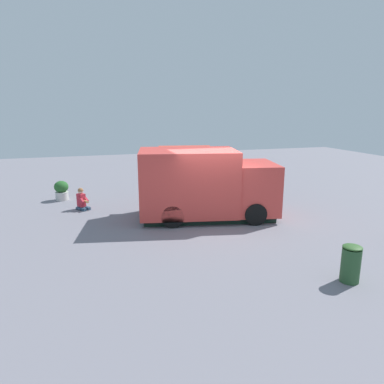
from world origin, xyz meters
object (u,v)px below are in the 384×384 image
at_px(food_truck, 205,186).
at_px(trash_bin, 351,263).
at_px(person_customer, 82,201).
at_px(planter_flowering_far, 61,190).

xyz_separation_m(food_truck, trash_bin, (5.62, 1.57, -0.74)).
relative_size(person_customer, trash_bin, 0.97).
bearing_deg(person_customer, trash_bin, 36.01).
bearing_deg(person_customer, food_truck, 60.45).
distance_m(food_truck, person_customer, 4.99).
distance_m(food_truck, trash_bin, 5.88).
height_order(food_truck, person_customer, food_truck).
height_order(person_customer, trash_bin, trash_bin).
bearing_deg(planter_flowering_far, trash_bin, 34.21).
bearing_deg(planter_flowering_far, person_customer, 25.05).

